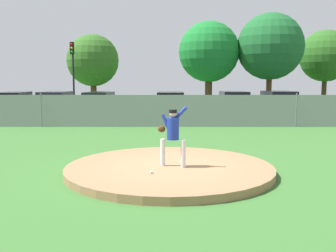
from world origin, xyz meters
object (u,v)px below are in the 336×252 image
(parked_car_charcoal, at_px, (170,106))
(parked_car_burgundy, at_px, (14,106))
(traffic_light_near, at_px, (73,65))
(pitcher_youth, at_px, (172,132))
(baseball, at_px, (151,172))
(parked_car_navy, at_px, (234,106))
(parked_car_white, at_px, (55,106))
(parked_car_slate, at_px, (278,105))
(parked_car_champagne, at_px, (99,106))

(parked_car_charcoal, distance_m, parked_car_burgundy, 10.09)
(traffic_light_near, bearing_deg, pitcher_youth, -68.79)
(baseball, distance_m, parked_car_burgundy, 17.90)
(parked_car_navy, bearing_deg, parked_car_white, -177.84)
(baseball, height_order, parked_car_slate, parked_car_slate)
(pitcher_youth, height_order, parked_car_white, pitcher_youth)
(parked_car_burgundy, relative_size, parked_car_slate, 0.98)
(parked_car_slate, bearing_deg, traffic_light_near, 165.88)
(pitcher_youth, height_order, parked_car_charcoal, pitcher_youth)
(parked_car_champagne, distance_m, parked_car_slate, 11.84)
(baseball, height_order, parked_car_white, parked_car_white)
(parked_car_charcoal, height_order, traffic_light_near, traffic_light_near)
(parked_car_charcoal, bearing_deg, parked_car_burgundy, -177.56)
(parked_car_champagne, distance_m, parked_car_navy, 8.85)
(parked_car_champagne, bearing_deg, parked_car_white, -166.37)
(parked_car_white, bearing_deg, pitcher_youth, -62.80)
(baseball, distance_m, traffic_light_near, 20.78)
(pitcher_youth, xyz_separation_m, parked_car_white, (-7.35, 14.30, -0.31))
(parked_car_slate, distance_m, traffic_light_near, 15.11)
(traffic_light_near, bearing_deg, baseball, -70.92)
(parked_car_charcoal, relative_size, parked_car_navy, 1.08)
(pitcher_youth, height_order, parked_car_champagne, pitcher_youth)
(parked_car_charcoal, relative_size, traffic_light_near, 0.87)
(parked_car_charcoal, relative_size, parked_car_burgundy, 1.02)
(parked_car_charcoal, distance_m, parked_car_champagne, 4.71)
(pitcher_youth, bearing_deg, parked_car_charcoal, 89.83)
(parked_car_burgundy, height_order, traffic_light_near, traffic_light_near)
(baseball, height_order, parked_car_navy, parked_car_navy)
(parked_car_charcoal, distance_m, traffic_light_near, 8.66)
(parked_car_slate, height_order, parked_car_white, parked_car_slate)
(baseball, distance_m, parked_car_charcoal, 15.61)
(parked_car_slate, xyz_separation_m, parked_car_white, (-14.52, -0.71, -0.01))
(baseball, relative_size, parked_car_navy, 0.02)
(parked_car_white, height_order, traffic_light_near, traffic_light_near)
(pitcher_youth, distance_m, parked_car_white, 16.08)
(parked_car_charcoal, height_order, parked_car_navy, parked_car_navy)
(parked_car_slate, bearing_deg, parked_car_white, -177.19)
(pitcher_youth, bearing_deg, parked_car_champagne, 107.33)
(parked_car_burgundy, xyz_separation_m, parked_car_white, (2.69, -0.12, 0.01))
(pitcher_youth, relative_size, parked_car_white, 0.36)
(baseball, distance_m, parked_car_champagne, 16.24)
(parked_car_navy, bearing_deg, baseball, -106.93)
(parked_car_white, bearing_deg, parked_car_champagne, 13.63)
(parked_car_slate, bearing_deg, pitcher_youth, -115.54)
(pitcher_youth, relative_size, baseball, 21.99)
(pitcher_youth, xyz_separation_m, parked_car_navy, (4.18, 14.73, -0.31))
(parked_car_champagne, distance_m, parked_car_white, 2.76)
(baseball, xyz_separation_m, parked_car_navy, (4.71, 15.48, 0.59))
(parked_car_burgundy, xyz_separation_m, traffic_light_near, (2.80, 4.22, 2.76))
(parked_car_charcoal, bearing_deg, parked_car_champagne, 178.75)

